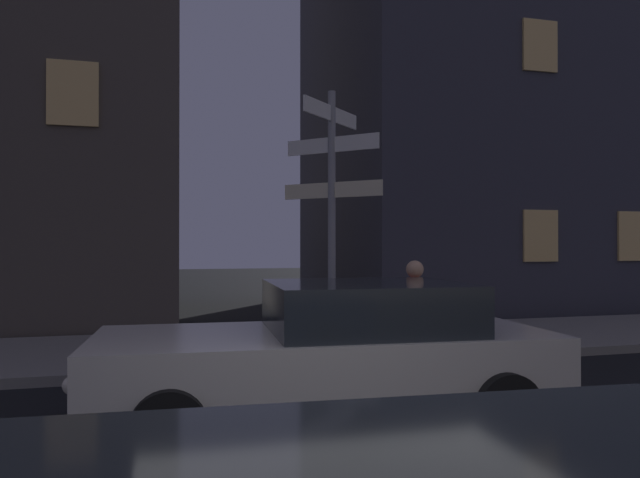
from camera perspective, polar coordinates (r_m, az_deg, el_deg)
sidewalk_kerb at (r=10.13m, az=-8.79°, el=-10.38°), size 40.00×3.50×0.14m
signpost at (r=9.31m, az=1.13°, el=4.34°), size 1.24×1.24×4.06m
car_far_trailing at (r=6.17m, az=1.42°, el=-10.44°), size 4.74×2.26×1.42m
cyclist at (r=7.57m, az=8.77°, el=-8.59°), size 1.81×0.38×1.61m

